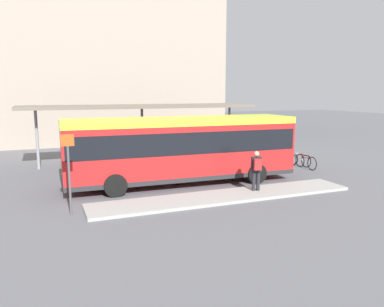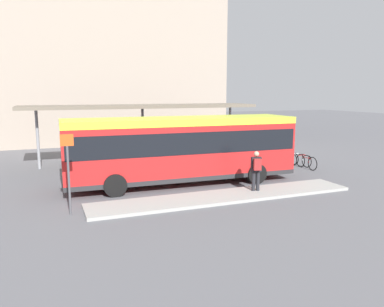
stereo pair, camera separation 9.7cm
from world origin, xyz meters
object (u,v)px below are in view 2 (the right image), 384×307
bicycle_red (306,162)px  bicycle_yellow (288,158)px  bicycle_white (300,160)px  platform_sign (68,170)px  bicycle_orange (283,156)px  pedestrian_waiting (256,168)px  city_bus (182,145)px

bicycle_red → bicycle_yellow: (-0.10, 1.55, -0.03)m
bicycle_white → platform_sign: size_ratio=0.60×
bicycle_red → bicycle_orange: (0.10, 2.32, -0.03)m
pedestrian_waiting → bicycle_yellow: (5.26, 5.05, -0.73)m
bicycle_red → bicycle_yellow: 1.55m
bicycle_red → bicycle_yellow: size_ratio=1.11×
bicycle_white → pedestrian_waiting: bearing=118.6°
bicycle_yellow → bicycle_white: bearing=-162.6°
city_bus → bicycle_red: size_ratio=5.97×
bicycle_white → bicycle_yellow: bearing=10.8°
city_bus → bicycle_red: bearing=6.5°
bicycle_white → bicycle_orange: bearing=-6.1°
city_bus → bicycle_white: city_bus is taller
city_bus → platform_sign: city_bus is taller
bicycle_yellow → platform_sign: platform_sign is taller
pedestrian_waiting → bicycle_white: size_ratio=1.00×
city_bus → bicycle_yellow: bearing=17.9°
bicycle_white → platform_sign: (-12.95, -4.27, 1.19)m
bicycle_white → bicycle_orange: size_ratio=1.02×
bicycle_red → bicycle_yellow: bicycle_red is taller
city_bus → bicycle_orange: city_bus is taller
bicycle_red → city_bus: bearing=94.5°
city_bus → bicycle_red: city_bus is taller
bicycle_orange → platform_sign: platform_sign is taller
city_bus → bicycle_yellow: 7.97m
city_bus → bicycle_red: (7.62, 0.65, -1.41)m
city_bus → bicycle_orange: bearing=22.7°
bicycle_red → bicycle_white: bearing=-13.7°
bicycle_red → bicycle_white: size_ratio=1.06×
platform_sign → bicycle_yellow: bearing=21.7°
bicycle_red → platform_sign: platform_sign is taller
pedestrian_waiting → bicycle_red: (5.36, 3.50, -0.69)m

